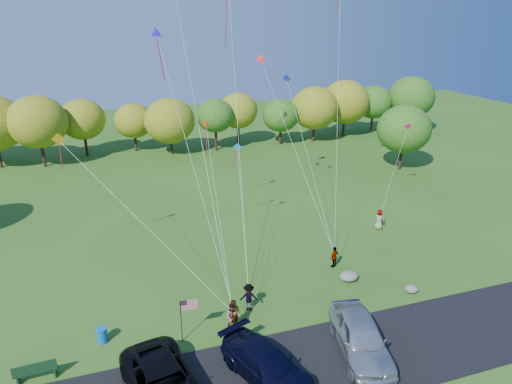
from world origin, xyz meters
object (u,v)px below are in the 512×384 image
at_px(minivan_silver, 361,337).
at_px(flyer_b, 233,317).
at_px(minivan_navy, 267,365).
at_px(trash_barrel, 102,335).
at_px(park_bench, 35,371).
at_px(flyer_a, 235,315).
at_px(flyer_d, 334,257).
at_px(flyer_c, 249,297).
at_px(flyer_e, 379,219).

xyz_separation_m(minivan_silver, flyer_b, (-5.82, 3.99, -0.18)).
distance_m(minivan_navy, trash_barrel, 9.37).
xyz_separation_m(park_bench, trash_barrel, (3.11, 1.98, -0.16)).
relative_size(minivan_silver, flyer_b, 3.35).
height_order(flyer_a, flyer_d, flyer_a).
relative_size(minivan_navy, flyer_c, 3.20).
bearing_deg(minivan_silver, minivan_navy, -165.74).
bearing_deg(flyer_a, flyer_b, 174.44).
distance_m(flyer_d, flyer_e, 7.78).
height_order(flyer_a, flyer_c, flyer_a).
xyz_separation_m(minivan_silver, flyer_d, (2.85, 8.45, -0.26)).
bearing_deg(minivan_navy, park_bench, 140.63).
bearing_deg(flyer_b, flyer_e, 46.93).
xyz_separation_m(flyer_c, park_bench, (-11.62, -2.30, -0.27)).
distance_m(flyer_d, trash_barrel, 16.10).
bearing_deg(trash_barrel, minivan_silver, -22.05).
relative_size(flyer_e, park_bench, 0.86).
xyz_separation_m(flyer_b, park_bench, (-10.20, -0.74, -0.27)).
bearing_deg(flyer_e, minivan_navy, 79.64).
distance_m(minivan_navy, flyer_d, 11.87).
bearing_deg(park_bench, minivan_navy, -20.24).
bearing_deg(flyer_d, flyer_e, -173.06).
relative_size(park_bench, trash_barrel, 2.30).
bearing_deg(trash_barrel, flyer_e, 18.89).
xyz_separation_m(flyer_e, trash_barrel, (-22.20, -7.60, -0.43)).
xyz_separation_m(flyer_b, trash_barrel, (-7.10, 1.25, -0.43)).
bearing_deg(flyer_c, flyer_e, -137.68).
bearing_deg(park_bench, trash_barrel, 30.07).
xyz_separation_m(minivan_navy, flyer_e, (14.57, 13.01, -0.00)).
relative_size(minivan_navy, minivan_silver, 0.96).
distance_m(minivan_navy, flyer_b, 4.21).
xyz_separation_m(minivan_navy, flyer_a, (-0.42, 4.24, 0.08)).
bearing_deg(minivan_navy, flyer_b, 75.58).
bearing_deg(flyer_b, trash_barrel, -173.37).
xyz_separation_m(minivan_navy, flyer_b, (-0.53, 4.17, -0.00)).
relative_size(minivan_navy, flyer_a, 2.94).
relative_size(minivan_navy, trash_barrel, 6.33).
bearing_deg(trash_barrel, flyer_a, -9.32).
bearing_deg(flyer_a, minivan_silver, -71.48).
height_order(park_bench, trash_barrel, park_bench).
bearing_deg(minivan_silver, flyer_e, 66.41).
bearing_deg(flyer_d, minivan_navy, 19.25).
relative_size(flyer_c, flyer_e, 1.01).
bearing_deg(flyer_d, trash_barrel, -15.88).
xyz_separation_m(flyer_b, flyer_d, (8.68, 4.46, -0.08)).
bearing_deg(park_bench, flyer_e, 18.25).
xyz_separation_m(flyer_e, park_bench, (-25.30, -9.58, -0.27)).
distance_m(flyer_a, trash_barrel, 7.32).
distance_m(flyer_a, flyer_e, 17.37).
bearing_deg(flyer_e, flyer_c, 65.88).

